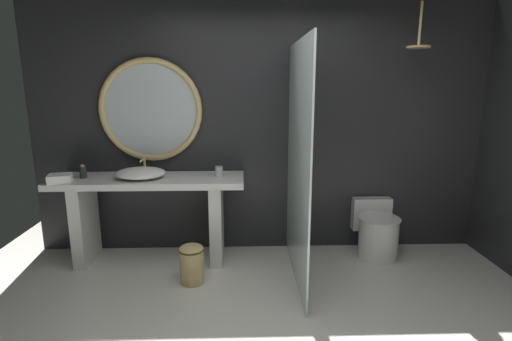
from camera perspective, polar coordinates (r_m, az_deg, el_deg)
The scene contains 11 objects.
back_wall_panel at distance 4.16m, azimuth 1.09°, elevation 6.00°, with size 4.80×0.10×2.60m, color #232326.
vanity_counter at distance 4.08m, azimuth -15.08°, elevation -4.86°, with size 1.87×0.55×0.87m.
vessel_sink at distance 3.98m, azimuth -16.40°, elevation -0.36°, with size 0.49×0.40×0.17m.
tumbler_cup at distance 3.92m, azimuth -5.38°, elevation -0.11°, with size 0.08×0.08×0.10m, color silver.
soap_dispenser at distance 4.19m, azimuth -23.78°, elevation -0.22°, with size 0.07×0.07×0.13m.
round_wall_mirror at distance 4.16m, azimuth -15.02°, elevation 8.43°, with size 1.04×0.06×1.04m.
shower_glass_panel at distance 3.50m, azimuth 6.07°, elevation 0.80°, with size 0.02×1.37×2.13m, color silver.
rain_shower_head at distance 4.10m, azimuth 22.52°, elevation 16.76°, with size 0.21×0.21×0.41m.
toilet at distance 4.35m, azimuth 17.01°, elevation -8.30°, with size 0.42×0.60×0.57m.
waste_bin at distance 3.69m, azimuth -9.28°, elevation -13.17°, with size 0.22×0.22×0.36m.
folded_hand_towel at distance 4.09m, azimuth -26.53°, elevation -1.04°, with size 0.20×0.18×0.08m, color white.
Camera 1 is at (-0.21, -2.23, 1.79)m, focal length 27.61 mm.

